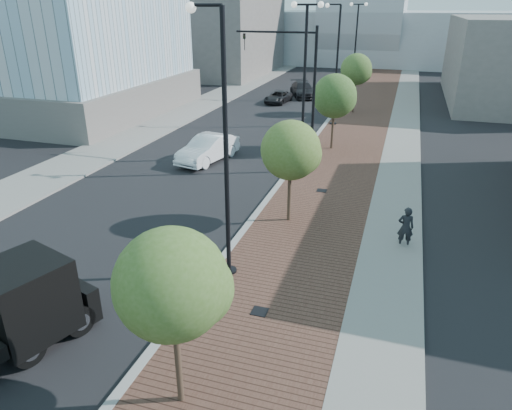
% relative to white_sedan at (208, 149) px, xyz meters
% --- Properties ---
extents(sidewalk, '(7.00, 140.00, 0.12)m').
position_rel_white_sedan_xyz_m(sidewalk, '(8.92, 17.81, -0.75)').
color(sidewalk, '#4C2D23').
rests_on(sidewalk, ground).
extents(concrete_strip, '(2.40, 140.00, 0.13)m').
position_rel_white_sedan_xyz_m(concrete_strip, '(11.62, 17.81, -0.74)').
color(concrete_strip, slate).
rests_on(concrete_strip, ground).
extents(curb, '(0.30, 140.00, 0.14)m').
position_rel_white_sedan_xyz_m(curb, '(5.42, 17.81, -0.74)').
color(curb, gray).
rests_on(curb, ground).
extents(west_sidewalk, '(4.00, 140.00, 0.12)m').
position_rel_white_sedan_xyz_m(west_sidewalk, '(-7.58, 17.81, -0.75)').
color(west_sidewalk, slate).
rests_on(west_sidewalk, ground).
extents(white_sedan, '(2.70, 5.15, 1.61)m').
position_rel_white_sedan_xyz_m(white_sedan, '(0.00, 0.00, 0.00)').
color(white_sedan, white).
rests_on(white_sedan, ground).
extents(dark_car_mid, '(2.29, 4.23, 1.13)m').
position_rel_white_sedan_xyz_m(dark_car_mid, '(-0.75, 19.58, -0.24)').
color(dark_car_mid, black).
rests_on(dark_car_mid, ground).
extents(dark_car_far, '(4.04, 5.68, 1.53)m').
position_rel_white_sedan_xyz_m(dark_car_far, '(0.91, 23.51, -0.04)').
color(dark_car_far, black).
rests_on(dark_car_far, ground).
extents(pedestrian, '(0.67, 0.48, 1.75)m').
position_rel_white_sedan_xyz_m(pedestrian, '(12.07, -8.03, 0.07)').
color(pedestrian, black).
rests_on(pedestrian, ground).
extents(streetlight_1, '(1.44, 0.56, 9.21)m').
position_rel_white_sedan_xyz_m(streetlight_1, '(5.90, -12.19, 3.53)').
color(streetlight_1, black).
rests_on(streetlight_1, ground).
extents(streetlight_2, '(1.72, 0.56, 9.28)m').
position_rel_white_sedan_xyz_m(streetlight_2, '(6.02, -0.19, 4.01)').
color(streetlight_2, black).
rests_on(streetlight_2, ground).
extents(streetlight_3, '(1.44, 0.56, 9.21)m').
position_rel_white_sedan_xyz_m(streetlight_3, '(5.90, 11.81, 3.53)').
color(streetlight_3, black).
rests_on(streetlight_3, ground).
extents(streetlight_4, '(1.72, 0.56, 9.28)m').
position_rel_white_sedan_xyz_m(streetlight_4, '(6.02, 23.81, 4.01)').
color(streetlight_4, black).
rests_on(streetlight_4, ground).
extents(traffic_mast, '(5.09, 0.20, 8.00)m').
position_rel_white_sedan_xyz_m(traffic_mast, '(5.12, 2.81, 4.18)').
color(traffic_mast, black).
rests_on(traffic_mast, ground).
extents(tree_0, '(2.60, 2.59, 4.78)m').
position_rel_white_sedan_xyz_m(tree_0, '(7.06, -18.17, 2.66)').
color(tree_0, '#382619').
rests_on(tree_0, ground).
extents(tree_1, '(2.60, 2.59, 4.69)m').
position_rel_white_sedan_xyz_m(tree_1, '(7.06, -7.17, 2.58)').
color(tree_1, '#382619').
rests_on(tree_1, ground).
extents(tree_2, '(2.87, 2.87, 5.06)m').
position_rel_white_sedan_xyz_m(tree_2, '(7.06, 4.83, 2.81)').
color(tree_2, '#382619').
rests_on(tree_2, ground).
extents(tree_3, '(2.72, 2.72, 5.25)m').
position_rel_white_sedan_xyz_m(tree_3, '(7.06, 16.83, 3.07)').
color(tree_3, '#382619').
rests_on(tree_3, ground).
extents(tower_podium, '(19.00, 19.00, 3.00)m').
position_rel_white_sedan_xyz_m(tower_podium, '(-18.58, 9.81, 0.69)').
color(tower_podium, '#655F5B').
rests_on(tower_podium, ground).
extents(convention_center, '(50.00, 30.00, 50.00)m').
position_rel_white_sedan_xyz_m(convention_center, '(3.42, 62.81, 5.20)').
color(convention_center, '#A2A8AC').
rests_on(convention_center, ground).
extents(commercial_block_nw, '(14.00, 20.00, 10.00)m').
position_rel_white_sedan_xyz_m(commercial_block_nw, '(-14.58, 37.81, 4.19)').
color(commercial_block_nw, '#615B57').
rests_on(commercial_block_nw, ground).
extents(utility_cover_1, '(0.50, 0.50, 0.02)m').
position_rel_white_sedan_xyz_m(utility_cover_1, '(7.82, -14.19, -0.68)').
color(utility_cover_1, black).
rests_on(utility_cover_1, sidewalk).
extents(utility_cover_2, '(0.50, 0.50, 0.02)m').
position_rel_white_sedan_xyz_m(utility_cover_2, '(7.82, -3.19, -0.68)').
color(utility_cover_2, black).
rests_on(utility_cover_2, sidewalk).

